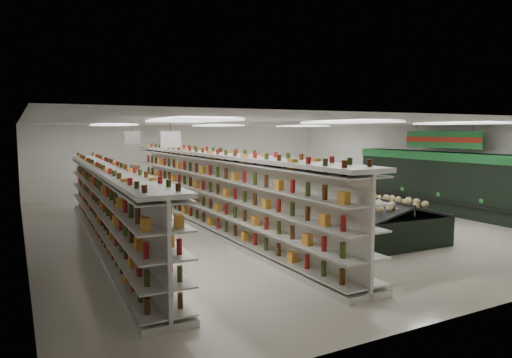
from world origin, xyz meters
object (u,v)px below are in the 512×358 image
produce_island (326,207)px  shopper_background (136,191)px  gondola_left (109,209)px  gondola_center (216,194)px  shopper_main (275,204)px  soda_endcap (182,182)px

produce_island → shopper_background: shopper_background is taller
shopper_background → gondola_left: bearing=171.3°
gondola_center → shopper_main: gondola_center is taller
gondola_center → shopper_background: size_ratio=7.08×
gondola_left → gondola_center: size_ratio=0.88×
soda_endcap → shopper_main: bearing=-87.7°
produce_island → shopper_main: (-2.20, -0.54, 0.34)m
shopper_main → produce_island: bearing=153.9°
gondola_center → produce_island: 3.59m
gondola_left → shopper_main: bearing=-11.0°
produce_island → shopper_background: 6.39m
gondola_left → produce_island: 6.63m
gondola_center → soda_endcap: gondola_center is taller
produce_island → shopper_main: shopper_main is taller
soda_endcap → shopper_main: size_ratio=0.97×
soda_endcap → shopper_main: 7.31m
produce_island → soda_endcap: size_ratio=4.67×
produce_island → shopper_main: size_ratio=4.52×
shopper_main → gondola_center: bearing=-87.8°
gondola_center → produce_island: (3.45, -0.83, -0.54)m
gondola_left → produce_island: (6.60, -0.48, -0.41)m
gondola_center → soda_endcap: bearing=80.2°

